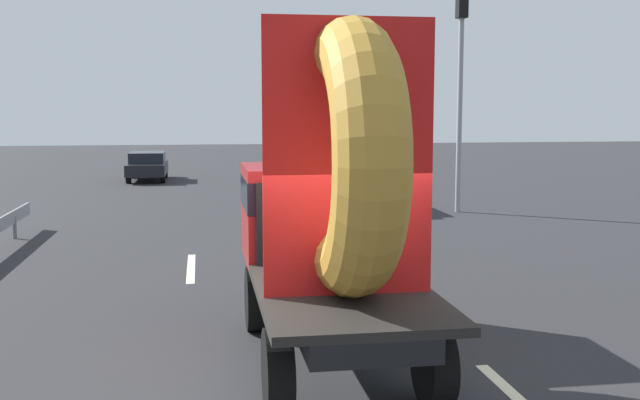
% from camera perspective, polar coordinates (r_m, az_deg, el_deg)
% --- Properties ---
extents(ground_plane, '(120.00, 120.00, 0.00)m').
position_cam_1_polar(ground_plane, '(9.23, 0.71, -13.43)').
color(ground_plane, '#28282B').
extents(flatbed_truck, '(2.02, 5.02, 4.20)m').
position_cam_1_polar(flatbed_truck, '(9.41, 0.86, -0.50)').
color(flatbed_truck, black).
rests_on(flatbed_truck, ground_plane).
extents(distant_sedan, '(1.65, 3.86, 1.26)m').
position_cam_1_polar(distant_sedan, '(24.11, 3.66, 0.89)').
color(distant_sedan, black).
rests_on(distant_sedan, ground_plane).
extents(traffic_light, '(0.42, 0.36, 6.85)m').
position_cam_1_polar(traffic_light, '(23.73, 10.62, 9.65)').
color(traffic_light, gray).
rests_on(traffic_light, ground_plane).
extents(lane_dash_left_far, '(0.16, 2.81, 0.01)m').
position_cam_1_polar(lane_dash_left_far, '(15.51, -9.75, -5.10)').
color(lane_dash_left_far, beige).
rests_on(lane_dash_left_far, ground_plane).
extents(lane_dash_right_far, '(0.16, 2.30, 0.01)m').
position_cam_1_polar(lane_dash_right_far, '(16.26, 3.37, -4.45)').
color(lane_dash_right_far, beige).
rests_on(lane_dash_right_far, ground_plane).
extents(oncoming_car, '(1.67, 3.91, 1.27)m').
position_cam_1_polar(oncoming_car, '(34.65, -12.95, 2.58)').
color(oncoming_car, black).
rests_on(oncoming_car, ground_plane).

